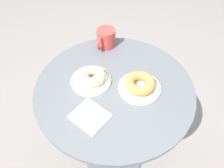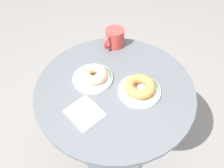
# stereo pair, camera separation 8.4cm
# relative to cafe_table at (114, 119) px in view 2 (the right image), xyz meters

# --- Properties ---
(ground_plane) EXTENTS (7.00, 7.00, 0.02)m
(ground_plane) POSITION_rel_cafe_table_xyz_m (0.00, 0.00, -0.52)
(ground_plane) COLOR gray
(cafe_table) EXTENTS (0.67, 0.67, 0.77)m
(cafe_table) POSITION_rel_cafe_table_xyz_m (0.00, 0.00, 0.00)
(cafe_table) COLOR #565B60
(cafe_table) RESTS_ON ground
(plate_left) EXTENTS (0.17, 0.17, 0.01)m
(plate_left) POSITION_rel_cafe_table_xyz_m (-0.10, -0.03, 0.27)
(plate_left) COLOR white
(plate_left) RESTS_ON cafe_table
(plate_right) EXTENTS (0.17, 0.17, 0.01)m
(plate_right) POSITION_rel_cafe_table_xyz_m (0.10, 0.04, 0.27)
(plate_right) COLOR white
(plate_right) RESTS_ON cafe_table
(donut_glazed) EXTENTS (0.13, 0.13, 0.04)m
(donut_glazed) POSITION_rel_cafe_table_xyz_m (-0.09, -0.03, 0.29)
(donut_glazed) COLOR #E0B789
(donut_glazed) RESTS_ON plate_left
(donut_old_fashioned) EXTENTS (0.15, 0.15, 0.04)m
(donut_old_fashioned) POSITION_rel_cafe_table_xyz_m (0.10, 0.04, 0.29)
(donut_old_fashioned) COLOR #BC7F42
(donut_old_fashioned) RESTS_ON plate_right
(paper_napkin) EXTENTS (0.14, 0.13, 0.01)m
(paper_napkin) POSITION_rel_cafe_table_xyz_m (-0.00, -0.18, 0.27)
(paper_napkin) COLOR white
(paper_napkin) RESTS_ON cafe_table
(coffee_mug) EXTENTS (0.09, 0.13, 0.09)m
(coffee_mug) POSITION_rel_cafe_table_xyz_m (-0.17, 0.21, 0.31)
(coffee_mug) COLOR #B73D38
(coffee_mug) RESTS_ON cafe_table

